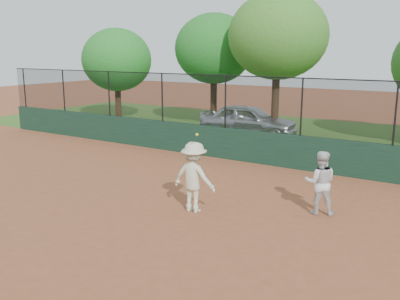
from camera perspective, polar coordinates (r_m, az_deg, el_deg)
The scene contains 10 objects.
ground at distance 12.34m, azimuth -8.74°, elevation -6.89°, with size 80.00×80.00×0.00m, color brown.
back_wall at distance 16.96m, azimuth 4.66°, elevation 0.70°, with size 26.00×0.20×1.20m, color #193725.
grass_strip at distance 22.45m, azimuth 11.88°, elevation 1.86°, with size 36.00×12.00×0.01m, color #2E541A.
parked_car at distance 21.51m, azimuth 6.18°, elevation 3.73°, with size 1.88×4.68×1.59m, color silver.
player_second at distance 11.71m, azimuth 15.11°, elevation -4.05°, with size 0.80×0.62×1.64m, color silver.
player_main at distance 11.43m, azimuth -0.77°, elevation -3.50°, with size 1.20×0.72×2.14m.
fence_assembly at distance 16.72m, azimuth 4.68°, elevation 6.21°, with size 26.00×0.06×2.00m.
tree_0 at distance 26.71m, azimuth -10.63°, elevation 11.26°, with size 4.18×3.80×5.37m.
tree_1 at distance 24.13m, azimuth 1.80°, elevation 12.80°, with size 4.28×3.89×6.03m.
tree_2 at distance 21.58m, azimuth 9.91°, elevation 14.17°, with size 4.70×4.27×6.78m.
Camera 1 is at (7.77, -8.67, 4.09)m, focal length 40.00 mm.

